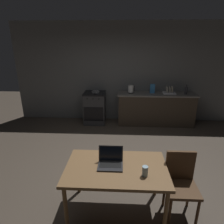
{
  "coord_description": "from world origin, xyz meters",
  "views": [
    {
      "loc": [
        0.2,
        -2.97,
        2.21
      ],
      "look_at": [
        0.01,
        0.72,
        0.9
      ],
      "focal_mm": 31.08,
      "sensor_mm": 36.0,
      "label": 1
    }
  ],
  "objects_px": {
    "dining_table": "(116,172)",
    "drinking_glass": "(145,171)",
    "stove_oven": "(95,108)",
    "chair": "(181,180)",
    "cereal_box": "(152,89)",
    "bottle": "(186,90)",
    "frying_pan": "(96,92)",
    "laptop": "(110,162)",
    "electric_kettle": "(131,89)",
    "dish_rack": "(169,92)"
  },
  "relations": [
    {
      "from": "cereal_box",
      "to": "drinking_glass",
      "type": "bearing_deg",
      "value": -99.4
    },
    {
      "from": "drinking_glass",
      "to": "dish_rack",
      "type": "relative_size",
      "value": 0.37
    },
    {
      "from": "chair",
      "to": "frying_pan",
      "type": "xyz_separation_m",
      "value": [
        -1.53,
        3.14,
        0.42
      ]
    },
    {
      "from": "electric_kettle",
      "to": "frying_pan",
      "type": "xyz_separation_m",
      "value": [
        -0.99,
        -0.03,
        -0.08
      ]
    },
    {
      "from": "stove_oven",
      "to": "dining_table",
      "type": "distance_m",
      "value": 3.3
    },
    {
      "from": "dining_table",
      "to": "frying_pan",
      "type": "relative_size",
      "value": 3.28
    },
    {
      "from": "chair",
      "to": "dish_rack",
      "type": "distance_m",
      "value": 3.25
    },
    {
      "from": "laptop",
      "to": "cereal_box",
      "type": "distance_m",
      "value": 3.35
    },
    {
      "from": "stove_oven",
      "to": "drinking_glass",
      "type": "height_order",
      "value": "stove_oven"
    },
    {
      "from": "dining_table",
      "to": "laptop",
      "type": "distance_m",
      "value": 0.15
    },
    {
      "from": "frying_pan",
      "to": "cereal_box",
      "type": "height_order",
      "value": "cereal_box"
    },
    {
      "from": "frying_pan",
      "to": "laptop",
      "type": "bearing_deg",
      "value": -79.15
    },
    {
      "from": "dining_table",
      "to": "stove_oven",
      "type": "bearing_deg",
      "value": 102.54
    },
    {
      "from": "frying_pan",
      "to": "cereal_box",
      "type": "distance_m",
      "value": 1.59
    },
    {
      "from": "stove_oven",
      "to": "cereal_box",
      "type": "bearing_deg",
      "value": 0.79
    },
    {
      "from": "stove_oven",
      "to": "chair",
      "type": "xyz_separation_m",
      "value": [
        1.56,
        -3.17,
        0.06
      ]
    },
    {
      "from": "chair",
      "to": "electric_kettle",
      "type": "height_order",
      "value": "electric_kettle"
    },
    {
      "from": "electric_kettle",
      "to": "drinking_glass",
      "type": "xyz_separation_m",
      "value": [
        0.04,
        -3.37,
        -0.22
      ]
    },
    {
      "from": "stove_oven",
      "to": "dish_rack",
      "type": "xyz_separation_m",
      "value": [
        2.09,
        0.0,
        0.5
      ]
    },
    {
      "from": "stove_oven",
      "to": "bottle",
      "type": "xyz_separation_m",
      "value": [
        2.52,
        -0.05,
        0.57
      ]
    },
    {
      "from": "dining_table",
      "to": "cereal_box",
      "type": "relative_size",
      "value": 5.16
    },
    {
      "from": "bottle",
      "to": "dish_rack",
      "type": "distance_m",
      "value": 0.45
    },
    {
      "from": "dining_table",
      "to": "dish_rack",
      "type": "xyz_separation_m",
      "value": [
        1.37,
        3.22,
        0.3
      ]
    },
    {
      "from": "dish_rack",
      "to": "electric_kettle",
      "type": "bearing_deg",
      "value": 180.0
    },
    {
      "from": "stove_oven",
      "to": "chair",
      "type": "relative_size",
      "value": 1.02
    },
    {
      "from": "laptop",
      "to": "drinking_glass",
      "type": "height_order",
      "value": "laptop"
    },
    {
      "from": "cereal_box",
      "to": "electric_kettle",
      "type": "bearing_deg",
      "value": -178.09
    },
    {
      "from": "dining_table",
      "to": "cereal_box",
      "type": "bearing_deg",
      "value": 74.34
    },
    {
      "from": "drinking_glass",
      "to": "cereal_box",
      "type": "xyz_separation_m",
      "value": [
        0.56,
        3.39,
        0.25
      ]
    },
    {
      "from": "stove_oven",
      "to": "frying_pan",
      "type": "height_order",
      "value": "frying_pan"
    },
    {
      "from": "dining_table",
      "to": "drinking_glass",
      "type": "distance_m",
      "value": 0.4
    },
    {
      "from": "chair",
      "to": "drinking_glass",
      "type": "height_order",
      "value": "chair"
    },
    {
      "from": "electric_kettle",
      "to": "laptop",
      "type": "bearing_deg",
      "value": -96.89
    },
    {
      "from": "laptop",
      "to": "frying_pan",
      "type": "xyz_separation_m",
      "value": [
        -0.6,
        3.14,
        0.16
      ]
    },
    {
      "from": "dining_table",
      "to": "drinking_glass",
      "type": "bearing_deg",
      "value": -23.76
    },
    {
      "from": "chair",
      "to": "cereal_box",
      "type": "distance_m",
      "value": 3.24
    },
    {
      "from": "dining_table",
      "to": "chair",
      "type": "bearing_deg",
      "value": 2.76
    },
    {
      "from": "laptop",
      "to": "cereal_box",
      "type": "xyz_separation_m",
      "value": [
        0.98,
        3.19,
        0.26
      ]
    },
    {
      "from": "dining_table",
      "to": "dish_rack",
      "type": "bearing_deg",
      "value": 66.9
    },
    {
      "from": "laptop",
      "to": "dish_rack",
      "type": "relative_size",
      "value": 0.94
    },
    {
      "from": "stove_oven",
      "to": "chair",
      "type": "bearing_deg",
      "value": -63.74
    },
    {
      "from": "stove_oven",
      "to": "frying_pan",
      "type": "bearing_deg",
      "value": -37.82
    },
    {
      "from": "stove_oven",
      "to": "cereal_box",
      "type": "xyz_separation_m",
      "value": [
        1.62,
        0.02,
        0.58
      ]
    },
    {
      "from": "laptop",
      "to": "bottle",
      "type": "xyz_separation_m",
      "value": [
        1.89,
        3.12,
        0.26
      ]
    },
    {
      "from": "stove_oven",
      "to": "bottle",
      "type": "bearing_deg",
      "value": -1.08
    },
    {
      "from": "frying_pan",
      "to": "dish_rack",
      "type": "distance_m",
      "value": 2.05
    },
    {
      "from": "laptop",
      "to": "drinking_glass",
      "type": "distance_m",
      "value": 0.47
    },
    {
      "from": "stove_oven",
      "to": "bottle",
      "type": "distance_m",
      "value": 2.59
    },
    {
      "from": "stove_oven",
      "to": "drinking_glass",
      "type": "distance_m",
      "value": 3.54
    },
    {
      "from": "dining_table",
      "to": "dish_rack",
      "type": "relative_size",
      "value": 3.83
    }
  ]
}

